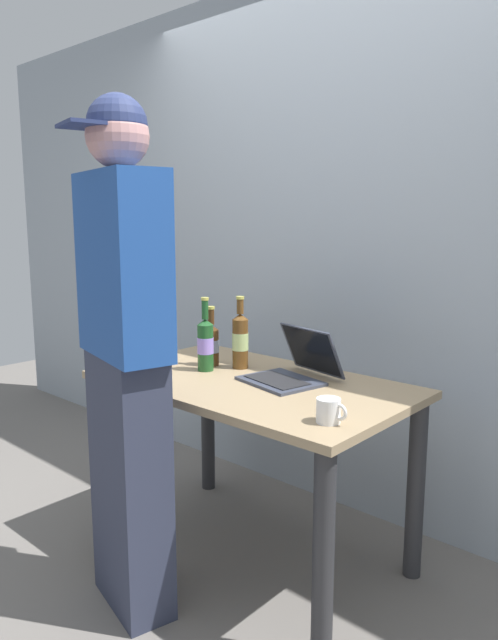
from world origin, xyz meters
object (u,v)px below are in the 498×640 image
Objects in this scene: laptop at (292,369)px; coffee_mug at (329,411)px; beer_bottle_amber at (211,343)px; beer_bottle_brown at (205,343)px; person_figure at (126,356)px; beer_bottle_dark at (240,340)px.

coffee_mug is at bearing -38.96° from laptop.
beer_bottle_amber reaches higher than coffee_mug.
person_figure is at bearing -74.95° from beer_bottle_brown.
laptop is at bearing -1.10° from beer_bottle_dark.
laptop is at bearing 69.86° from person_figure.
beer_bottle_amber reaches higher than laptop.
laptop is 1.46× the size of beer_bottle_amber.
beer_bottle_amber is at bearing 107.16° from person_figure.
beer_bottle_brown is 0.16m from beer_bottle_dark.
laptop is 0.52m from coffee_mug.
person_figure is (0.14, -0.52, 0.06)m from beer_bottle_brown.
beer_bottle_amber is 0.09m from beer_bottle_brown.
person_figure reaches higher than beer_bottle_amber.
beer_bottle_amber is 2.44× the size of coffee_mug.
person_figure is at bearing -72.84° from beer_bottle_amber.
person_figure reaches higher than laptop.
beer_bottle_brown reaches higher than beer_bottle_amber.
beer_bottle_amber is 0.84× the size of beer_bottle_brown.
beer_bottle_brown is at bearing -60.41° from beer_bottle_amber.
beer_bottle_brown is 0.81m from coffee_mug.
laptop is 1.22× the size of beer_bottle_brown.
person_figure is (-0.24, -0.65, 0.13)m from laptop.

